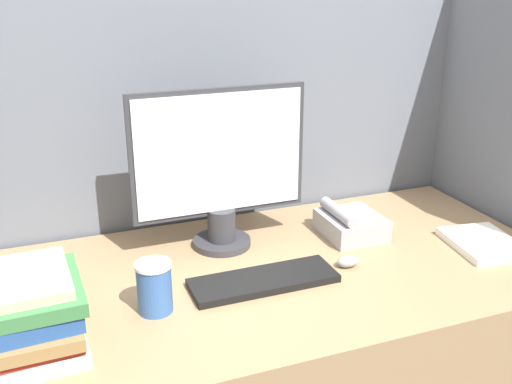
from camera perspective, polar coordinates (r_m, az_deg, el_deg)
name	(u,v)px	position (r m, az deg, el deg)	size (l,w,h in m)	color
cubicle_panel_rear	(227,204)	(2.04, -2.76, -1.14)	(2.01, 0.04, 1.57)	slate
cubicle_panel_right	(511,213)	(2.13, 23.09, -1.87)	(0.04, 0.87, 1.57)	slate
desk	(276,381)	(1.88, 1.94, -17.51)	(1.61, 0.81, 0.76)	#937551
monitor	(220,171)	(1.72, -3.45, 1.97)	(0.52, 0.17, 0.48)	#333338
keyboard	(264,280)	(1.60, 0.73, -8.42)	(0.39, 0.13, 0.02)	black
mouse	(348,261)	(1.70, 8.74, -6.55)	(0.06, 0.04, 0.03)	gray
coffee_cup	(154,287)	(1.48, -9.65, -8.92)	(0.09, 0.09, 0.13)	#335999
book_stack	(28,314)	(1.41, -20.86, -10.76)	(0.25, 0.32, 0.18)	silver
desk_telephone	(350,224)	(1.88, 8.95, -3.03)	(0.17, 0.19, 0.10)	#99999E
paper_pile	(483,243)	(1.92, 20.84, -4.58)	(0.21, 0.25, 0.02)	white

